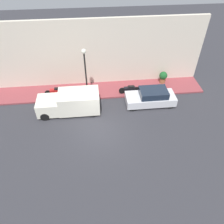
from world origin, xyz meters
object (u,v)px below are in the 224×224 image
object	(u,v)px
delivery_van	(70,102)
motorcycle_black	(130,89)
motorcycle_red	(57,91)
parked_car	(151,97)
potted_plant	(163,77)
streetlamp	(85,65)

from	to	relation	value
delivery_van	motorcycle_black	distance (m)	5.45
delivery_van	motorcycle_red	size ratio (longest dim) A/B	2.32
parked_car	motorcycle_red	bearing A→B (deg)	77.11
parked_car	potted_plant	xyz separation A→B (m)	(2.86, -1.83, 0.08)
delivery_van	motorcycle_black	size ratio (longest dim) A/B	2.62
parked_car	streetlamp	size ratio (longest dim) A/B	0.92
parked_car	motorcycle_red	size ratio (longest dim) A/B	1.95
parked_car	delivery_van	distance (m)	6.70
delivery_van	motorcycle_red	xyz separation A→B (m)	(2.11, 1.26, -0.36)
delivery_van	streetlamp	world-z (taller)	streetlamp
motorcycle_black	delivery_van	bearing A→B (deg)	109.23
parked_car	motorcycle_black	size ratio (longest dim) A/B	2.20
motorcycle_black	potted_plant	size ratio (longest dim) A/B	1.68
motorcycle_red	potted_plant	xyz separation A→B (m)	(1.04, -9.79, 0.20)
motorcycle_black	parked_car	bearing A→B (deg)	-133.98
parked_car	streetlamp	xyz separation A→B (m)	(1.37, 5.28, 2.61)
potted_plant	motorcycle_black	bearing A→B (deg)	111.77
delivery_van	motorcycle_black	world-z (taller)	delivery_van
parked_car	potted_plant	size ratio (longest dim) A/B	3.69
delivery_van	potted_plant	world-z (taller)	delivery_van
motorcycle_black	streetlamp	xyz separation A→B (m)	(-0.14, 3.72, 2.75)
parked_car	delivery_van	xyz separation A→B (m)	(-0.29, 6.69, 0.24)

